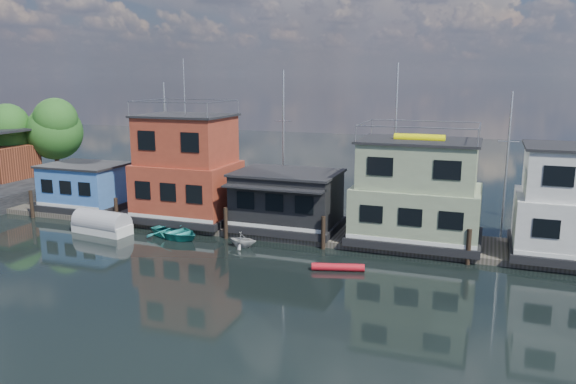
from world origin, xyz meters
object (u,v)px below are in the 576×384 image
at_px(tarp_runabout, 102,224).
at_px(dinghy_teal, 175,232).
at_px(houseboat_dark, 287,200).
at_px(houseboat_red, 187,170).
at_px(houseboat_blue, 85,186).
at_px(houseboat_green, 417,193).
at_px(dinghy_white, 242,239).
at_px(red_kayak, 338,267).

bearing_deg(tarp_runabout, dinghy_teal, 14.27).
bearing_deg(dinghy_teal, houseboat_dark, -41.79).
bearing_deg(houseboat_red, tarp_runabout, -134.32).
height_order(houseboat_blue, houseboat_red, houseboat_red).
xyz_separation_m(houseboat_red, houseboat_green, (17.00, 0.00, -0.55)).
relative_size(houseboat_dark, tarp_runabout, 1.63).
bearing_deg(tarp_runabout, houseboat_dark, 27.23).
relative_size(houseboat_blue, tarp_runabout, 1.41).
bearing_deg(dinghy_teal, houseboat_green, -57.38).
xyz_separation_m(dinghy_white, red_kayak, (7.11, -2.29, -0.30)).
bearing_deg(dinghy_teal, tarp_runabout, 116.00).
xyz_separation_m(houseboat_blue, dinghy_white, (15.88, -4.20, -1.69)).
relative_size(houseboat_green, tarp_runabout, 1.85).
height_order(houseboat_red, dinghy_teal, houseboat_red).
bearing_deg(houseboat_dark, dinghy_teal, -150.70).
height_order(houseboat_green, red_kayak, houseboat_green).
relative_size(houseboat_red, houseboat_dark, 1.60).
bearing_deg(houseboat_green, houseboat_blue, -180.00).
height_order(houseboat_dark, houseboat_green, houseboat_green).
xyz_separation_m(houseboat_dark, red_kayak, (5.49, -6.47, -2.19)).
bearing_deg(houseboat_green, dinghy_teal, -166.28).
relative_size(houseboat_green, dinghy_teal, 2.06).
distance_m(houseboat_red, dinghy_teal, 5.46).
relative_size(houseboat_dark, dinghy_teal, 1.81).
xyz_separation_m(houseboat_green, dinghy_teal, (-15.87, -3.87, -3.13)).
bearing_deg(tarp_runabout, red_kayak, 1.05).
bearing_deg(houseboat_red, houseboat_blue, -180.00).
xyz_separation_m(houseboat_red, red_kayak, (13.49, -6.49, -3.88)).
height_order(houseboat_green, dinghy_white, houseboat_green).
distance_m(houseboat_dark, dinghy_white, 4.87).
bearing_deg(red_kayak, houseboat_red, 139.38).
height_order(dinghy_white, tarp_runabout, tarp_runabout).
bearing_deg(houseboat_dark, red_kayak, -49.70).
distance_m(dinghy_teal, red_kayak, 12.63).
bearing_deg(houseboat_green, tarp_runabout, -167.98).
height_order(dinghy_teal, tarp_runabout, tarp_runabout).
relative_size(houseboat_red, tarp_runabout, 2.61).
distance_m(tarp_runabout, red_kayak, 18.06).
height_order(houseboat_red, houseboat_green, houseboat_red).
distance_m(houseboat_green, red_kayak, 8.10).
distance_m(houseboat_red, dinghy_white, 8.44).
xyz_separation_m(houseboat_dark, dinghy_white, (-1.62, -4.18, -1.90)).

